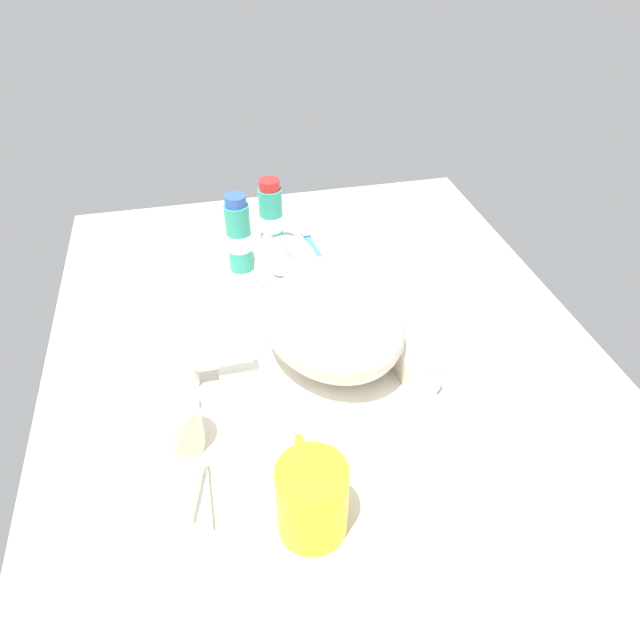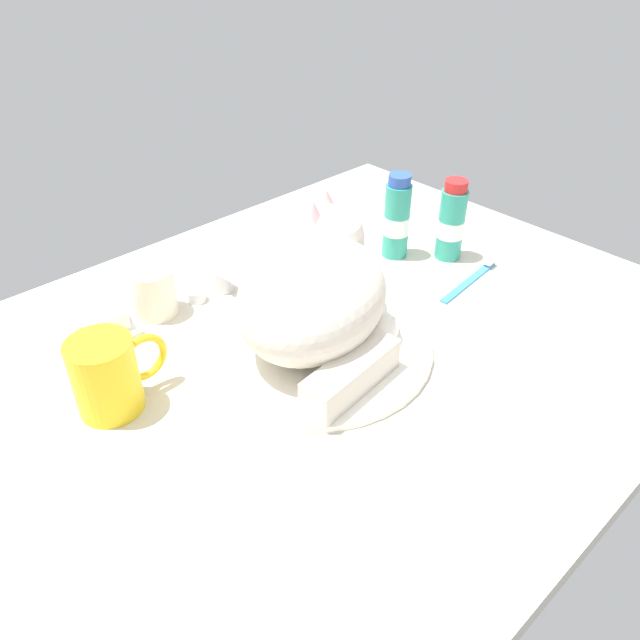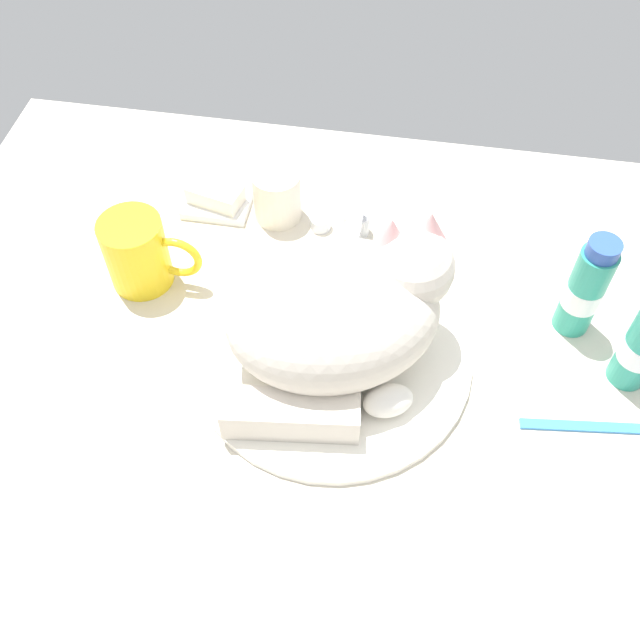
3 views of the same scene
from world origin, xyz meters
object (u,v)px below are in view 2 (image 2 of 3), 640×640
soap_bar (100,322)px  mouthwash_bottle (451,222)px  faucet (228,280)px  coffee_mug (108,375)px  rinse_cup (153,292)px  toothbrush (472,278)px  cat (317,291)px  toothpaste_bottle (397,219)px

soap_bar → mouthwash_bottle: size_ratio=0.53×
faucet → soap_bar: bearing=171.0°
coffee_mug → rinse_cup: bearing=44.3°
coffee_mug → soap_bar: (5.80, 14.10, -2.44)cm
faucet → soap_bar: size_ratio=1.71×
soap_bar → toothbrush: bearing=-28.0°
soap_bar → toothbrush: 56.88cm
rinse_cup → cat: bearing=-61.3°
toothpaste_bottle → mouthwash_bottle: (6.05, -6.64, -0.32)cm
cat → toothbrush: size_ratio=1.86×
soap_bar → mouthwash_bottle: mouthwash_bottle is taller
cat → mouthwash_bottle: (32.93, 2.79, -2.29)cm
soap_bar → toothbrush: size_ratio=0.47×
toothpaste_bottle → faucet: bearing=161.3°
cat → toothbrush: 30.99cm
faucet → coffee_mug: (-25.42, -11.00, 2.52)cm
rinse_cup → toothpaste_bottle: size_ratio=0.50×
coffee_mug → toothbrush: coffee_mug is taller
coffee_mug → soap_bar: coffee_mug is taller
cat → soap_bar: bearing=133.2°
faucet → rinse_cup: rinse_cup is taller
rinse_cup → toothpaste_bottle: (38.92, -12.54, 3.09)cm
rinse_cup → soap_bar: 8.70cm
mouthwash_bottle → toothpaste_bottle: bearing=132.3°
faucet → rinse_cup: (-11.00, 3.08, 1.24)cm
faucet → toothbrush: (30.56, -23.62, -1.88)cm
rinse_cup → soap_bar: size_ratio=0.99×
coffee_mug → toothpaste_bottle: bearing=1.7°
cat → toothpaste_bottle: cat is taller
cat → soap_bar: cat is taller
toothbrush → faucet: bearing=142.3°
coffee_mug → mouthwash_bottle: 59.63cm
toothbrush → rinse_cup: bearing=147.3°
faucet → toothbrush: bearing=-37.7°
coffee_mug → rinse_cup: (14.42, 14.08, -1.28)cm
rinse_cup → soap_bar: bearing=179.9°
coffee_mug → mouthwash_bottle: size_ratio=0.89×
faucet → soap_bar: faucet is taller
faucet → toothbrush: 38.67cm
faucet → rinse_cup: size_ratio=1.72×
faucet → coffee_mug: coffee_mug is taller
soap_bar → mouthwash_bottle: 57.06cm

